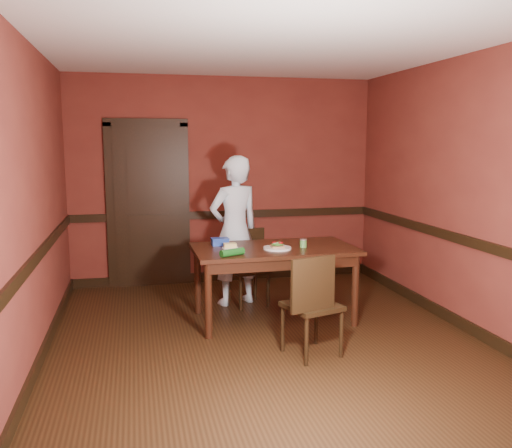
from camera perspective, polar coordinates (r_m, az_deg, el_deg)
name	(u,v)px	position (r m, az deg, el deg)	size (l,w,h in m)	color
floor	(264,337)	(5.31, 0.85, -11.84)	(4.00, 4.50, 0.01)	black
ceiling	(265,46)	(5.04, 0.92, 18.26)	(4.00, 4.50, 0.01)	white
wall_back	(224,181)	(7.20, -3.35, 4.58)	(4.00, 0.02, 2.70)	maroon
wall_front	(366,240)	(2.88, 11.47, -1.66)	(4.00, 0.02, 2.70)	maroon
wall_left	(34,203)	(4.93, -22.35, 2.08)	(0.02, 4.50, 2.70)	maroon
wall_right	(458,193)	(5.80, 20.49, 3.08)	(0.02, 4.50, 2.70)	maroon
dado_back	(225,214)	(7.23, -3.29, 1.01)	(4.00, 0.03, 0.10)	black
dado_left	(39,255)	(4.99, -21.89, -3.04)	(0.03, 4.50, 0.10)	black
dado_right	(454,237)	(5.85, 20.13, -1.31)	(0.03, 4.50, 0.10)	black
baseboard_back	(225,276)	(7.39, -3.24, -5.46)	(4.00, 0.03, 0.12)	black
baseboard_left	(45,349)	(5.22, -21.36, -12.12)	(0.03, 4.50, 0.12)	black
baseboard_right	(450,317)	(6.05, 19.72, -9.18)	(0.03, 4.50, 0.12)	black
door	(148,202)	(7.09, -11.28, 2.27)	(1.05, 0.07, 2.20)	black
dining_table	(274,284)	(5.71, 1.88, -6.28)	(1.66, 0.93, 0.78)	black
chair_far	(248,268)	(6.20, -0.83, -4.68)	(0.40, 0.40, 0.86)	black
chair_near	(312,304)	(4.79, 5.92, -8.37)	(0.43, 0.43, 0.92)	black
person	(235,231)	(6.18, -2.28, -0.71)	(0.62, 0.41, 1.71)	silver
sandwich_plate	(277,247)	(5.51, 2.25, -2.44)	(0.29, 0.29, 0.07)	white
sauce_jar	(303,243)	(5.62, 5.00, -2.01)	(0.08, 0.08, 0.09)	#509441
cheese_saucer	(230,246)	(5.55, -2.75, -2.36)	(0.17, 0.17, 0.05)	white
food_tub	(220,242)	(5.72, -3.81, -1.86)	(0.19, 0.13, 0.08)	#2345B0
wrapped_veg	(232,252)	(5.18, -2.52, -3.00)	(0.07, 0.07, 0.25)	#145519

